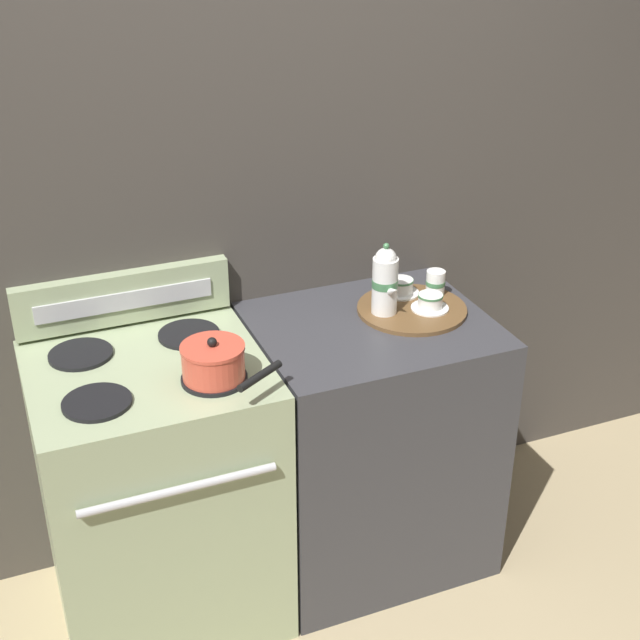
{
  "coord_description": "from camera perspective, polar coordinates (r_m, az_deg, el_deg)",
  "views": [
    {
      "loc": [
        -0.75,
        -2.25,
        2.24
      ],
      "look_at": [
        0.15,
        -0.05,
        0.99
      ],
      "focal_mm": 50.0,
      "sensor_mm": 36.0,
      "label": 1
    }
  ],
  "objects": [
    {
      "name": "teacup_right",
      "position": [
        2.99,
        5.21,
        2.15
      ],
      "size": [
        0.12,
        0.12,
        0.05
      ],
      "color": "white",
      "rests_on": "serving_tray"
    },
    {
      "name": "saucepan",
      "position": [
        2.51,
        -6.78,
        -2.66
      ],
      "size": [
        0.26,
        0.29,
        0.13
      ],
      "color": "#D14C38",
      "rests_on": "stove"
    },
    {
      "name": "stove",
      "position": [
        2.89,
        -10.25,
        -10.79
      ],
      "size": [
        0.69,
        0.66,
        0.92
      ],
      "color": "#9EAD84",
      "rests_on": "ground"
    },
    {
      "name": "teapot",
      "position": [
        2.83,
        4.19,
        2.55
      ],
      "size": [
        0.08,
        0.13,
        0.24
      ],
      "color": "white",
      "rests_on": "serving_tray"
    },
    {
      "name": "creamer_jug",
      "position": [
        2.99,
        7.4,
        2.39
      ],
      "size": [
        0.07,
        0.07,
        0.08
      ],
      "color": "white",
      "rests_on": "serving_tray"
    },
    {
      "name": "side_counter",
      "position": [
        3.07,
        3.15,
        -7.78
      ],
      "size": [
        0.75,
        0.63,
        0.91
      ],
      "color": "#38383D",
      "rests_on": "ground"
    },
    {
      "name": "serving_tray",
      "position": [
        2.92,
        5.9,
        0.7
      ],
      "size": [
        0.36,
        0.36,
        0.01
      ],
      "color": "brown",
      "rests_on": "side_counter"
    },
    {
      "name": "ground_plane",
      "position": [
        3.26,
        -2.84,
        -15.68
      ],
      "size": [
        6.0,
        6.0,
        0.0
      ],
      "primitive_type": "plane",
      "color": "tan"
    },
    {
      "name": "wall_back",
      "position": [
        2.92,
        -5.57,
        4.68
      ],
      "size": [
        6.0,
        0.05,
        2.2
      ],
      "color": "#423D38",
      "rests_on": "ground"
    },
    {
      "name": "control_panel",
      "position": [
        2.85,
        -12.48,
        1.41
      ],
      "size": [
        0.67,
        0.05,
        0.17
      ],
      "color": "#9EAD84",
      "rests_on": "stove"
    },
    {
      "name": "teacup_left",
      "position": [
        2.9,
        7.03,
        1.2
      ],
      "size": [
        0.12,
        0.12,
        0.05
      ],
      "color": "white",
      "rests_on": "serving_tray"
    }
  ]
}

